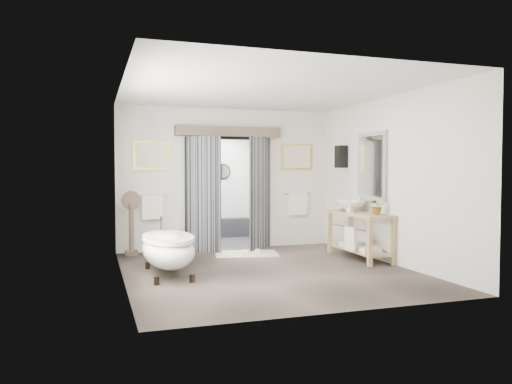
% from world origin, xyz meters
% --- Properties ---
extents(ground_plane, '(5.00, 5.00, 0.00)m').
position_xyz_m(ground_plane, '(0.00, 0.00, 0.00)').
color(ground_plane, '#62554B').
extents(room_shell, '(4.52, 5.02, 2.91)m').
position_xyz_m(room_shell, '(-0.04, -0.11, 1.86)').
color(room_shell, beige).
rests_on(room_shell, ground_plane).
extents(shower_room, '(2.22, 2.01, 2.51)m').
position_xyz_m(shower_room, '(0.00, 3.99, 0.91)').
color(shower_room, '#26252C').
rests_on(shower_room, ground_plane).
extents(back_wall_dressing, '(3.82, 0.68, 2.52)m').
position_xyz_m(back_wall_dressing, '(0.00, 2.32, 1.56)').
color(back_wall_dressing, black).
rests_on(back_wall_dressing, ground_plane).
extents(clawfoot_tub, '(0.77, 1.72, 0.84)m').
position_xyz_m(clawfoot_tub, '(-1.57, 0.15, 0.41)').
color(clawfoot_tub, black).
rests_on(clawfoot_tub, ground_plane).
extents(vanity, '(0.57, 1.60, 0.85)m').
position_xyz_m(vanity, '(1.95, 0.51, 0.51)').
color(vanity, '#A87E5B').
rests_on(vanity, ground_plane).
extents(pedestal_mirror, '(0.37, 0.24, 1.24)m').
position_xyz_m(pedestal_mirror, '(-1.97, 2.23, 0.53)').
color(pedestal_mirror, brown).
rests_on(pedestal_mirror, ground_plane).
extents(rug, '(1.34, 1.04, 0.01)m').
position_xyz_m(rug, '(0.16, 1.66, 0.01)').
color(rug, beige).
rests_on(rug, ground_plane).
extents(slippers, '(0.44, 0.29, 0.05)m').
position_xyz_m(slippers, '(0.27, 1.68, 0.04)').
color(slippers, white).
rests_on(slippers, rug).
extents(basin, '(0.75, 0.75, 0.19)m').
position_xyz_m(basin, '(1.93, 0.78, 0.95)').
color(basin, white).
rests_on(basin, vanity).
extents(plant, '(0.33, 0.30, 0.32)m').
position_xyz_m(plant, '(2.03, 0.04, 1.01)').
color(plant, gray).
rests_on(plant, vanity).
extents(soap_bottle_a, '(0.12, 0.12, 0.21)m').
position_xyz_m(soap_bottle_a, '(1.84, 0.62, 0.96)').
color(soap_bottle_a, gray).
rests_on(soap_bottle_a, vanity).
extents(soap_bottle_b, '(0.17, 0.17, 0.17)m').
position_xyz_m(soap_bottle_b, '(1.88, 1.10, 0.94)').
color(soap_bottle_b, gray).
rests_on(soap_bottle_b, vanity).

